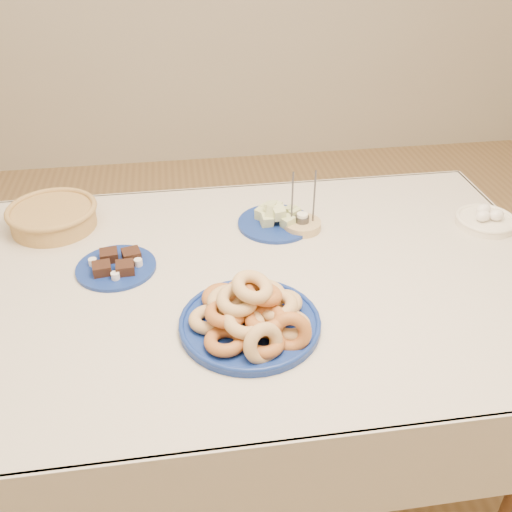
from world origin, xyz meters
The scene contains 8 objects.
ground centered at (0.00, 0.00, 0.00)m, with size 5.00×5.00×0.00m, color #977247.
dining_table centered at (0.00, 0.00, 0.64)m, with size 1.71×1.11×0.75m.
donut_platter centered at (-0.03, -0.21, 0.79)m, with size 0.42×0.42×0.16m.
melon_plate centered at (0.11, 0.27, 0.77)m, with size 0.25×0.25×0.08m.
brownie_plate centered at (-0.37, 0.09, 0.76)m, with size 0.23×0.23×0.04m.
wicker_basket centered at (-0.57, 0.35, 0.79)m, with size 0.30×0.30×0.07m.
candle_holder centered at (0.18, 0.23, 0.77)m, with size 0.12×0.12×0.20m.
egg_bowl centered at (0.76, 0.17, 0.77)m, with size 0.22×0.22×0.06m.
Camera 1 is at (-0.18, -1.25, 1.66)m, focal length 40.00 mm.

